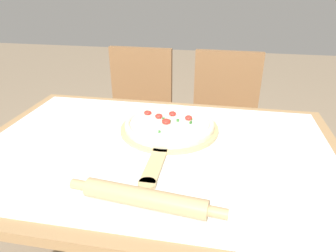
{
  "coord_description": "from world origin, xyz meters",
  "views": [
    {
      "loc": [
        0.2,
        -0.82,
        1.23
      ],
      "look_at": [
        0.02,
        0.1,
        0.77
      ],
      "focal_mm": 32.0,
      "sensor_mm": 36.0,
      "label": 1
    }
  ],
  "objects_px": {
    "pizza": "(169,124)",
    "chair_right": "(224,118)",
    "rolling_pin": "(145,198)",
    "chair_left": "(139,112)",
    "pizza_peel": "(168,131)"
  },
  "relations": [
    {
      "from": "pizza",
      "to": "chair_right",
      "type": "distance_m",
      "value": 0.75
    },
    {
      "from": "chair_right",
      "to": "rolling_pin",
      "type": "bearing_deg",
      "value": -98.68
    },
    {
      "from": "pizza",
      "to": "chair_left",
      "type": "bearing_deg",
      "value": 115.04
    },
    {
      "from": "pizza_peel",
      "to": "chair_right",
      "type": "bearing_deg",
      "value": 73.58
    },
    {
      "from": "pizza_peel",
      "to": "chair_right",
      "type": "height_order",
      "value": "chair_right"
    },
    {
      "from": "pizza",
      "to": "rolling_pin",
      "type": "xyz_separation_m",
      "value": [
        0.01,
        -0.41,
        -0.0
      ]
    },
    {
      "from": "pizza",
      "to": "rolling_pin",
      "type": "height_order",
      "value": "same"
    },
    {
      "from": "pizza_peel",
      "to": "chair_right",
      "type": "relative_size",
      "value": 0.61
    },
    {
      "from": "pizza_peel",
      "to": "pizza",
      "type": "relative_size",
      "value": 1.67
    },
    {
      "from": "chair_left",
      "to": "chair_right",
      "type": "bearing_deg",
      "value": 0.81
    },
    {
      "from": "pizza",
      "to": "rolling_pin",
      "type": "bearing_deg",
      "value": -88.0
    },
    {
      "from": "rolling_pin",
      "to": "chair_left",
      "type": "relative_size",
      "value": 0.45
    },
    {
      "from": "chair_left",
      "to": "chair_right",
      "type": "height_order",
      "value": "same"
    },
    {
      "from": "rolling_pin",
      "to": "chair_right",
      "type": "height_order",
      "value": "chair_right"
    },
    {
      "from": "pizza_peel",
      "to": "rolling_pin",
      "type": "xyz_separation_m",
      "value": [
        0.01,
        -0.39,
        0.02
      ]
    }
  ]
}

